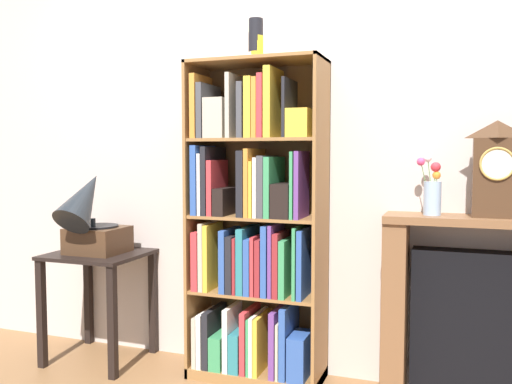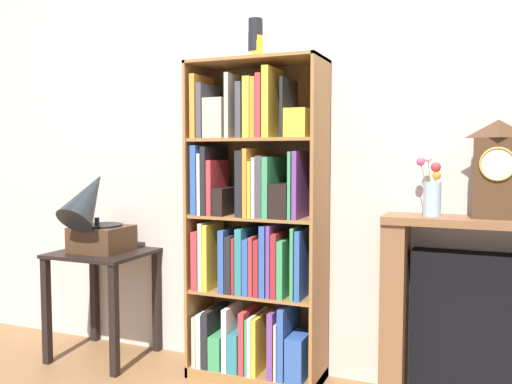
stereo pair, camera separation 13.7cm
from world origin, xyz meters
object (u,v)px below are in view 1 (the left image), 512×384
Objects in this scene: cup_stack at (256,39)px; mantel_clock at (496,169)px; gramophone at (91,218)px; bookshelf at (253,235)px; flower_vase at (432,192)px; side_table_left at (99,278)px; fireplace_mantel at (484,314)px.

cup_stack is 0.45× the size of mantel_clock.
cup_stack is 0.39× the size of gramophone.
bookshelf is 5.77× the size of flower_vase.
fireplace_mantel is (2.22, 0.14, -0.03)m from side_table_left.
mantel_clock is at bearing -1.41° from flower_vase.
cup_stack reaches higher than bookshelf.
fireplace_mantel is at bearing 3.57° from side_table_left.
fireplace_mantel is 0.74m from mantel_clock.
side_table_left is (-1.00, -0.07, -0.32)m from bookshelf.
cup_stack is 0.32× the size of side_table_left.
fireplace_mantel is (1.22, 0.07, -0.35)m from bookshelf.
cup_stack is 1.42m from mantel_clock.
side_table_left is at bearing -177.09° from mantel_clock.
fireplace_mantel is 0.67m from flower_vase.
side_table_left is 2.16× the size of flower_vase.
mantel_clock is 1.52× the size of flower_vase.
bookshelf is at bearing 7.85° from gramophone.
mantel_clock reaches higher than fireplace_mantel.
side_table_left is 1.42× the size of mantel_clock.
cup_stack is 1.25m from flower_vase.
gramophone reaches higher than fireplace_mantel.
fireplace_mantel is 3.16× the size of flower_vase.
cup_stack is 1.45m from gramophone.
flower_vase is (0.93, 0.08, -0.82)m from cup_stack.
side_table_left is at bearing 90.00° from gramophone.
flower_vase is at bearing 4.90° from cup_stack.
bookshelf is at bearing -178.05° from mantel_clock.
gramophone is at bearing -173.98° from cup_stack.
flower_vase is at bearing 3.56° from side_table_left.
bookshelf is 1.00m from flower_vase.
flower_vase is (1.96, 0.12, 0.58)m from side_table_left.
side_table_left is at bearing -177.66° from cup_stack.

